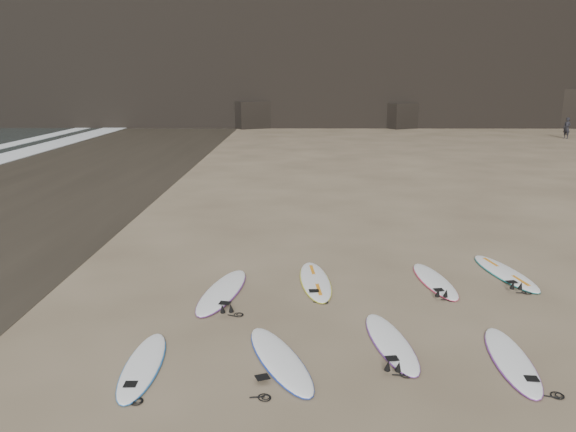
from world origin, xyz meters
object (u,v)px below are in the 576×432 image
(surfboard_3, at_px, (511,359))
(surfboard_0, at_px, (143,365))
(surfboard_5, at_px, (222,291))
(surfboard_6, at_px, (315,281))
(surfboard_8, at_px, (505,272))
(person_a, at_px, (567,128))
(surfboard_7, at_px, (435,280))
(surfboard_2, at_px, (391,342))
(surfboard_1, at_px, (280,359))

(surfboard_3, bearing_deg, surfboard_0, -173.37)
(surfboard_5, bearing_deg, surfboard_6, 28.97)
(surfboard_8, bearing_deg, surfboard_0, -158.52)
(surfboard_3, bearing_deg, person_a, 68.02)
(surfboard_3, distance_m, surfboard_8, 4.41)
(surfboard_5, bearing_deg, surfboard_8, 21.69)
(surfboard_6, xyz_separation_m, surfboard_7, (2.67, 0.04, -0.00))
(surfboard_3, height_order, surfboard_6, surfboard_6)
(surfboard_2, bearing_deg, surfboard_8, 39.70)
(surfboard_1, bearing_deg, surfboard_2, -2.71)
(surfboard_0, height_order, surfboard_7, surfboard_7)
(surfboard_0, relative_size, surfboard_5, 0.83)
(surfboard_2, relative_size, surfboard_7, 1.00)
(surfboard_1, relative_size, surfboard_2, 1.04)
(surfboard_2, distance_m, surfboard_5, 3.94)
(surfboard_2, relative_size, surfboard_6, 0.92)
(person_a, bearing_deg, surfboard_3, -52.98)
(surfboard_3, relative_size, person_a, 1.47)
(surfboard_3, bearing_deg, surfboard_8, 75.51)
(surfboard_1, distance_m, surfboard_8, 6.64)
(surfboard_2, xyz_separation_m, person_a, (19.42, 34.87, 0.76))
(surfboard_3, xyz_separation_m, surfboard_6, (-3.01, 3.59, 0.00))
(surfboard_5, height_order, person_a, person_a)
(surfboard_7, height_order, person_a, person_a)
(surfboard_6, bearing_deg, surfboard_1, -105.46)
(surfboard_1, distance_m, surfboard_6, 3.68)
(surfboard_5, relative_size, surfboard_8, 1.03)
(surfboard_1, xyz_separation_m, surfboard_8, (5.14, 4.19, 0.00))
(surfboard_0, height_order, surfboard_3, surfboard_3)
(surfboard_1, height_order, surfboard_6, surfboard_6)
(surfboard_8, bearing_deg, surfboard_5, -178.71)
(surfboard_1, relative_size, surfboard_6, 0.95)
(surfboard_7, height_order, surfboard_8, surfboard_8)
(surfboard_6, bearing_deg, surfboard_7, -3.45)
(surfboard_6, height_order, person_a, person_a)
(surfboard_5, xyz_separation_m, person_a, (22.59, 32.54, 0.75))
(surfboard_1, height_order, surfboard_3, surfboard_1)
(surfboard_3, xyz_separation_m, surfboard_7, (-0.34, 3.63, 0.00))
(surfboard_5, distance_m, surfboard_8, 6.55)
(person_a, bearing_deg, surfboard_0, -59.92)
(surfboard_2, bearing_deg, surfboard_1, -169.71)
(surfboard_1, height_order, surfboard_2, surfboard_1)
(surfboard_5, height_order, surfboard_8, surfboard_5)
(surfboard_3, bearing_deg, surfboard_2, 166.16)
(surfboard_3, relative_size, surfboard_8, 0.89)
(surfboard_2, height_order, surfboard_8, surfboard_8)
(surfboard_0, height_order, surfboard_8, surfboard_8)
(surfboard_1, relative_size, person_a, 1.53)
(surfboard_1, xyz_separation_m, person_a, (21.30, 35.49, 0.76))
(surfboard_1, distance_m, surfboard_2, 1.99)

